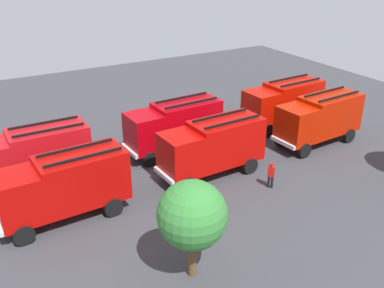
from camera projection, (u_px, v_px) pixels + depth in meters
ground_plane at (192, 162)px, 31.05m from camera, size 56.73×56.73×0.00m
fire_truck_0 at (283, 101)px, 36.33m from camera, size 7.30×3.02×3.88m
fire_truck_1 at (174, 124)px, 31.75m from camera, size 7.30×3.00×3.88m
fire_truck_2 at (33, 154)px, 27.31m from camera, size 7.20×2.76×3.88m
fire_truck_3 at (319, 117)px, 33.05m from camera, size 7.34×3.11×3.88m
fire_truck_4 at (213, 145)px, 28.51m from camera, size 7.29×2.97×3.88m
fire_truck_5 at (64, 184)px, 23.91m from camera, size 7.30×3.00×3.88m
firefighter_0 at (271, 174)px, 27.44m from camera, size 0.46×0.47×1.70m
firefighter_1 at (253, 105)px, 39.14m from camera, size 0.44×0.48×1.65m
tree_1 at (192, 215)px, 19.16m from camera, size 3.16×3.16×4.90m
traffic_cone_0 at (246, 137)px, 34.36m from camera, size 0.39×0.39×0.55m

